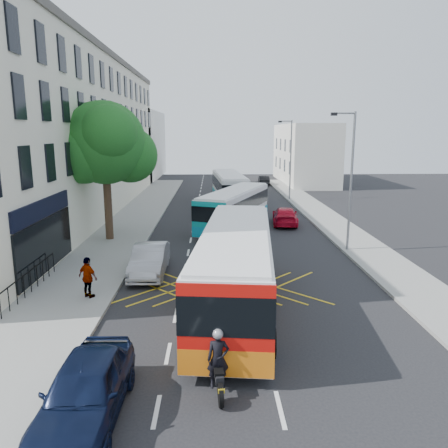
{
  "coord_description": "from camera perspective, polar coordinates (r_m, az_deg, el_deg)",
  "views": [
    {
      "loc": [
        -1.72,
        -13.01,
        7.07
      ],
      "look_at": [
        -1.13,
        9.8,
        2.2
      ],
      "focal_mm": 35.0,
      "sensor_mm": 36.0,
      "label": 1
    }
  ],
  "objects": [
    {
      "name": "ground",
      "position": [
        14.91,
        5.54,
        -16.32
      ],
      "size": [
        120.0,
        120.0,
        0.0
      ],
      "primitive_type": "plane",
      "color": "black",
      "rests_on": "ground"
    },
    {
      "name": "pavement_left",
      "position": [
        29.66,
        -14.66,
        -2.0
      ],
      "size": [
        5.0,
        70.0,
        0.15
      ],
      "primitive_type": "cube",
      "color": "gray",
      "rests_on": "ground"
    },
    {
      "name": "pavement_right",
      "position": [
        30.31,
        16.28,
        -1.79
      ],
      "size": [
        3.0,
        70.0,
        0.15
      ],
      "primitive_type": "cube",
      "color": "gray",
      "rests_on": "ground"
    },
    {
      "name": "terrace_main",
      "position": [
        39.46,
        -19.98,
        10.88
      ],
      "size": [
        8.3,
        45.0,
        13.5
      ],
      "color": "#ECE6C6",
      "rests_on": "ground"
    },
    {
      "name": "terrace_far",
      "position": [
        69.14,
        -11.9,
        10.08
      ],
      "size": [
        8.0,
        20.0,
        10.0
      ],
      "primitive_type": "cube",
      "color": "silver",
      "rests_on": "ground"
    },
    {
      "name": "building_right",
      "position": [
        62.4,
        10.41,
        9.03
      ],
      "size": [
        6.0,
        18.0,
        8.0
      ],
      "primitive_type": "cube",
      "color": "silver",
      "rests_on": "ground"
    },
    {
      "name": "street_tree",
      "position": [
        28.8,
        -15.36,
        10.08
      ],
      "size": [
        6.3,
        5.7,
        8.8
      ],
      "color": "#382619",
      "rests_on": "pavement_left"
    },
    {
      "name": "lamp_near",
      "position": [
        26.35,
        16.1,
        6.24
      ],
      "size": [
        1.45,
        0.15,
        8.0
      ],
      "color": "slate",
      "rests_on": "pavement_right"
    },
    {
      "name": "lamp_far",
      "position": [
        45.77,
        8.58,
        8.84
      ],
      "size": [
        1.45,
        0.15,
        8.0
      ],
      "color": "slate",
      "rests_on": "pavement_right"
    },
    {
      "name": "railings",
      "position": [
        20.96,
        -23.95,
        -6.66
      ],
      "size": [
        0.08,
        5.6,
        1.14
      ],
      "primitive_type": null,
      "color": "black",
      "rests_on": "pavement_left"
    },
    {
      "name": "bus_near",
      "position": [
        17.54,
        1.57,
        -5.69
      ],
      "size": [
        3.86,
        11.87,
        3.28
      ],
      "rotation": [
        0.0,
        0.0,
        -0.1
      ],
      "color": "silver",
      "rests_on": "ground"
    },
    {
      "name": "bus_mid",
      "position": [
        32.31,
        1.37,
        2.12
      ],
      "size": [
        5.97,
        10.29,
        2.85
      ],
      "rotation": [
        0.0,
        0.0,
        -0.38
      ],
      "color": "silver",
      "rests_on": "ground"
    },
    {
      "name": "bus_far",
      "position": [
        43.05,
        0.68,
        4.73
      ],
      "size": [
        3.31,
        10.91,
        3.02
      ],
      "rotation": [
        0.0,
        0.0,
        0.08
      ],
      "color": "silver",
      "rests_on": "ground"
    },
    {
      "name": "motorbike",
      "position": [
        12.54,
        -0.79,
        -17.58
      ],
      "size": [
        0.67,
        2.09,
        1.85
      ],
      "rotation": [
        0.0,
        0.0,
        0.09
      ],
      "color": "black",
      "rests_on": "ground"
    },
    {
      "name": "parked_car_blue",
      "position": [
        12.07,
        -17.62,
        -19.95
      ],
      "size": [
        1.91,
        4.63,
        1.57
      ],
      "primitive_type": "imported",
      "rotation": [
        0.0,
        0.0,
        -0.01
      ],
      "color": "black",
      "rests_on": "ground"
    },
    {
      "name": "parked_car_silver",
      "position": [
        22.22,
        -9.68,
        -4.65
      ],
      "size": [
        1.6,
        4.58,
        1.51
      ],
      "primitive_type": "imported",
      "rotation": [
        0.0,
        0.0,
        0.0
      ],
      "color": "#A3A5AB",
      "rests_on": "ground"
    },
    {
      "name": "red_hatchback",
      "position": [
        33.92,
        7.98,
        1.05
      ],
      "size": [
        2.4,
        4.78,
        1.33
      ],
      "primitive_type": "imported",
      "rotation": [
        0.0,
        0.0,
        3.02
      ],
      "color": "#BA071F",
      "rests_on": "ground"
    },
    {
      "name": "distant_car_grey",
      "position": [
        53.31,
        0.9,
        5.12
      ],
      "size": [
        2.23,
        4.69,
        1.29
      ],
      "primitive_type": "imported",
      "rotation": [
        0.0,
        0.0,
        0.02
      ],
      "color": "#3C3E44",
      "rests_on": "ground"
    },
    {
      "name": "distant_car_silver",
      "position": [
        52.71,
        3.13,
        4.96
      ],
      "size": [
        1.46,
        3.46,
        1.17
      ],
      "primitive_type": "imported",
      "rotation": [
        0.0,
        0.0,
        3.12
      ],
      "color": "#93959A",
      "rests_on": "ground"
    },
    {
      "name": "distant_car_dark",
      "position": [
        58.7,
        5.21,
        5.7
      ],
      "size": [
        1.46,
        3.86,
        1.26
      ],
      "primitive_type": "imported",
      "rotation": [
        0.0,
        0.0,
        3.11
      ],
      "color": "black",
      "rests_on": "ground"
    },
    {
      "name": "pedestrian_far",
      "position": [
        19.37,
        -17.34,
        -6.68
      ],
      "size": [
        1.1,
        0.92,
        1.77
      ],
      "primitive_type": "imported",
      "rotation": [
        0.0,
        0.0,
        2.57
      ],
      "color": "gray",
      "rests_on": "pavement_left"
    }
  ]
}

